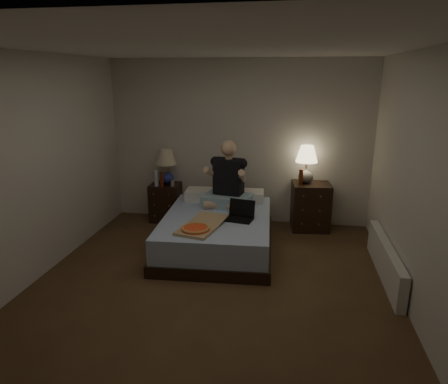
% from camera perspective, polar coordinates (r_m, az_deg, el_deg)
% --- Properties ---
extents(floor, '(4.00, 4.50, 0.00)m').
position_cam_1_polar(floor, '(4.49, -1.97, -13.73)').
color(floor, brown).
rests_on(floor, ground).
extents(ceiling, '(4.00, 4.50, 0.00)m').
position_cam_1_polar(ceiling, '(3.89, -2.35, 20.04)').
color(ceiling, white).
rests_on(ceiling, ground).
extents(wall_back, '(4.00, 0.00, 2.50)m').
position_cam_1_polar(wall_back, '(6.19, 2.10, 7.04)').
color(wall_back, silver).
rests_on(wall_back, ground).
extents(wall_front, '(4.00, 0.00, 2.50)m').
position_cam_1_polar(wall_front, '(2.01, -15.62, -14.06)').
color(wall_front, silver).
rests_on(wall_front, ground).
extents(wall_left, '(0.00, 4.50, 2.50)m').
position_cam_1_polar(wall_left, '(4.82, -26.13, 2.71)').
color(wall_left, silver).
rests_on(wall_left, ground).
extents(wall_right, '(0.00, 4.50, 2.50)m').
position_cam_1_polar(wall_right, '(4.11, 26.30, 0.57)').
color(wall_right, silver).
rests_on(wall_right, ground).
extents(bed, '(1.48, 1.92, 0.46)m').
position_cam_1_polar(bed, '(5.37, -0.99, -5.73)').
color(bed, '#6188C3').
rests_on(bed, floor).
extents(nightstand_left, '(0.48, 0.43, 0.60)m').
position_cam_1_polar(nightstand_left, '(6.46, -8.31, -1.43)').
color(nightstand_left, black).
rests_on(nightstand_left, floor).
extents(nightstand_right, '(0.59, 0.54, 0.71)m').
position_cam_1_polar(nightstand_right, '(6.15, 12.22, -1.98)').
color(nightstand_right, black).
rests_on(nightstand_right, floor).
extents(lamp_left, '(0.39, 0.39, 0.56)m').
position_cam_1_polar(lamp_left, '(6.31, -8.23, 3.60)').
color(lamp_left, navy).
rests_on(lamp_left, nightstand_left).
extents(lamp_right, '(0.34, 0.34, 0.56)m').
position_cam_1_polar(lamp_right, '(5.99, 11.67, 3.87)').
color(lamp_right, gray).
rests_on(lamp_right, nightstand_right).
extents(water_bottle, '(0.07, 0.07, 0.25)m').
position_cam_1_polar(water_bottle, '(6.25, -9.64, 1.95)').
color(water_bottle, silver).
rests_on(water_bottle, nightstand_left).
extents(soda_can, '(0.07, 0.07, 0.10)m').
position_cam_1_polar(soda_can, '(6.22, -7.40, 1.27)').
color(soda_can, silver).
rests_on(soda_can, nightstand_left).
extents(beer_bottle_left, '(0.06, 0.06, 0.23)m').
position_cam_1_polar(beer_bottle_left, '(6.19, -8.90, 1.77)').
color(beer_bottle_left, '#551E0C').
rests_on(beer_bottle_left, nightstand_left).
extents(beer_bottle_right, '(0.06, 0.06, 0.23)m').
position_cam_1_polar(beer_bottle_right, '(5.91, 10.92, 2.10)').
color(beer_bottle_right, '#62280E').
rests_on(beer_bottle_right, nightstand_right).
extents(person, '(0.75, 0.64, 0.93)m').
position_cam_1_polar(person, '(5.56, 0.49, 2.59)').
color(person, black).
rests_on(person, bed).
extents(laptop, '(0.39, 0.34, 0.24)m').
position_cam_1_polar(laptop, '(5.09, 2.19, -2.77)').
color(laptop, black).
rests_on(laptop, bed).
extents(pizza_box, '(0.56, 0.83, 0.08)m').
position_cam_1_polar(pizza_box, '(4.74, -4.09, -5.31)').
color(pizza_box, tan).
rests_on(pizza_box, bed).
extents(radiator, '(0.10, 1.60, 0.40)m').
position_cam_1_polar(radiator, '(5.01, 22.05, -9.06)').
color(radiator, silver).
rests_on(radiator, floor).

